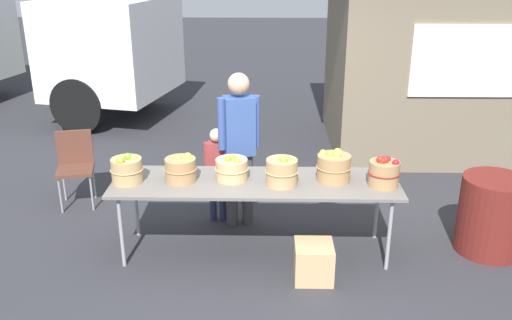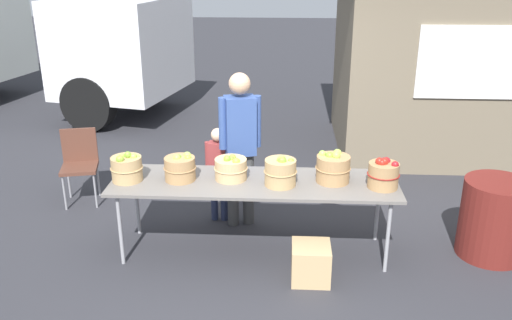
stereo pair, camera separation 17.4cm
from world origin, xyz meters
The scene contains 14 objects.
ground_plane centered at (0.00, 0.00, 0.00)m, with size 40.00×40.00×0.00m, color #2D2D33.
market_table centered at (0.00, 0.00, 0.71)m, with size 2.70×0.76×0.75m.
apple_basket_green_0 centered at (-1.20, -0.04, 0.88)m, with size 0.31×0.31×0.29m.
apple_basket_green_1 centered at (-0.70, 0.00, 0.87)m, with size 0.31×0.31×0.26m.
apple_basket_green_2 centered at (-0.22, 0.05, 0.86)m, with size 0.32×0.32×0.25m.
apple_basket_green_3 centered at (0.25, -0.07, 0.88)m, with size 0.31×0.31×0.30m.
apple_basket_green_4 centered at (0.74, 0.05, 0.89)m, with size 0.33×0.33×0.30m.
apple_basket_red_0 centered at (1.18, -0.07, 0.88)m, with size 0.30×0.30×0.29m.
vendor_adult centered at (-0.18, 0.58, 0.98)m, with size 0.43×0.29×1.66m.
child_customer centered at (-0.42, 0.66, 0.62)m, with size 0.28×0.15×1.06m.
food_kiosk centered at (2.58, 3.28, 1.38)m, with size 3.51×2.91×2.74m.
folding_chair centered at (-2.10, 1.07, 0.51)m, with size 0.48×0.48×0.86m.
trash_barrel centered at (2.30, 0.08, 0.38)m, with size 0.64×0.64×0.77m, color maroon.
produce_crate centered at (0.54, -0.47, 0.17)m, with size 0.34×0.34×0.34m, color tan.
Camera 2 is at (0.28, -4.72, 2.79)m, focal length 38.36 mm.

